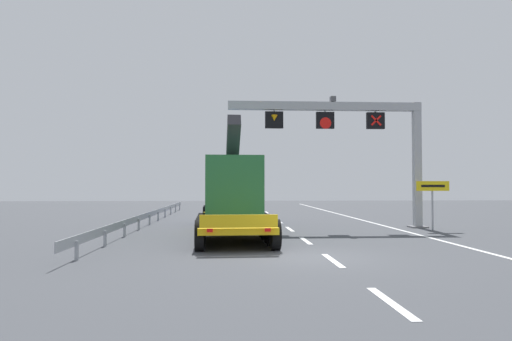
% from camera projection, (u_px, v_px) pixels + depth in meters
% --- Properties ---
extents(ground, '(112.00, 112.00, 0.00)m').
position_uv_depth(ground, '(311.00, 257.00, 15.08)').
color(ground, '#424449').
extents(lane_markings, '(0.20, 59.30, 0.01)m').
position_uv_depth(lane_markings, '(269.00, 214.00, 37.41)').
color(lane_markings, silver).
rests_on(lane_markings, ground).
extents(edge_line_right, '(0.20, 63.00, 0.01)m').
position_uv_depth(edge_line_right, '(380.00, 225.00, 27.40)').
color(edge_line_right, silver).
rests_on(edge_line_right, ground).
extents(overhead_lane_gantry, '(10.91, 0.90, 7.21)m').
position_uv_depth(overhead_lane_gantry, '(352.00, 127.00, 25.53)').
color(overhead_lane_gantry, '#9EA0A5').
rests_on(overhead_lane_gantry, ground).
extents(heavy_haul_truck_yellow, '(3.46, 14.14, 5.30)m').
position_uv_depth(heavy_haul_truck_yellow, '(230.00, 192.00, 23.89)').
color(heavy_haul_truck_yellow, yellow).
rests_on(heavy_haul_truck_yellow, ground).
extents(exit_sign_yellow, '(1.73, 0.15, 2.54)m').
position_uv_depth(exit_sign_yellow, '(433.00, 192.00, 24.03)').
color(exit_sign_yellow, '#9EA0A5').
rests_on(exit_sign_yellow, ground).
extents(guardrail_left, '(0.13, 32.53, 0.76)m').
position_uv_depth(guardrail_left, '(153.00, 214.00, 28.92)').
color(guardrail_left, '#999EA3').
rests_on(guardrail_left, ground).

